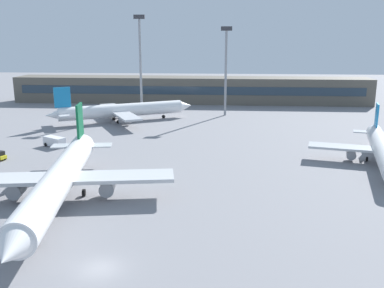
{
  "coord_description": "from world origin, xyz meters",
  "views": [
    {
      "loc": [
        12.11,
        -37.22,
        22.36
      ],
      "look_at": [
        6.18,
        40.0,
        3.0
      ],
      "focal_mm": 39.71,
      "sensor_mm": 36.0,
      "label": 1
    }
  ],
  "objects_px": {
    "floodlight_tower_west": "(226,65)",
    "floodlight_tower_east": "(140,58)",
    "airplane_far": "(123,110)",
    "service_van_white": "(54,141)",
    "airplane_mid": "(383,150)",
    "airplane_near": "(60,179)"
  },
  "relations": [
    {
      "from": "airplane_near",
      "to": "floodlight_tower_west",
      "type": "bearing_deg",
      "value": 72.34
    },
    {
      "from": "airplane_near",
      "to": "floodlight_tower_east",
      "type": "distance_m",
      "value": 74.07
    },
    {
      "from": "airplane_far",
      "to": "service_van_white",
      "type": "relative_size",
      "value": 6.84
    },
    {
      "from": "service_van_white",
      "to": "floodlight_tower_east",
      "type": "bearing_deg",
      "value": 75.82
    },
    {
      "from": "airplane_mid",
      "to": "floodlight_tower_east",
      "type": "height_order",
      "value": "floodlight_tower_east"
    },
    {
      "from": "service_van_white",
      "to": "floodlight_tower_east",
      "type": "relative_size",
      "value": 0.19
    },
    {
      "from": "airplane_far",
      "to": "floodlight_tower_west",
      "type": "xyz_separation_m",
      "value": [
        27.88,
        11.95,
        11.72
      ]
    },
    {
      "from": "airplane_near",
      "to": "floodlight_tower_east",
      "type": "xyz_separation_m",
      "value": [
        -2.67,
        72.85,
        13.12
      ]
    },
    {
      "from": "airplane_mid",
      "to": "service_van_white",
      "type": "xyz_separation_m",
      "value": [
        -64.29,
        8.8,
        -1.69
      ]
    },
    {
      "from": "airplane_mid",
      "to": "floodlight_tower_east",
      "type": "distance_m",
      "value": 75.2
    },
    {
      "from": "airplane_near",
      "to": "airplane_far",
      "type": "bearing_deg",
      "value": 94.95
    },
    {
      "from": "service_van_white",
      "to": "airplane_mid",
      "type": "bearing_deg",
      "value": -7.79
    },
    {
      "from": "airplane_mid",
      "to": "airplane_far",
      "type": "distance_m",
      "value": 67.48
    },
    {
      "from": "airplane_far",
      "to": "service_van_white",
      "type": "height_order",
      "value": "airplane_far"
    },
    {
      "from": "airplane_near",
      "to": "service_van_white",
      "type": "xyz_separation_m",
      "value": [
        -13.3,
        30.79,
        -2.32
      ]
    },
    {
      "from": "airplane_mid",
      "to": "floodlight_tower_west",
      "type": "bearing_deg",
      "value": 119.78
    },
    {
      "from": "floodlight_tower_west",
      "to": "floodlight_tower_east",
      "type": "distance_m",
      "value": 25.5
    },
    {
      "from": "airplane_near",
      "to": "floodlight_tower_west",
      "type": "height_order",
      "value": "floodlight_tower_west"
    },
    {
      "from": "floodlight_tower_west",
      "to": "floodlight_tower_east",
      "type": "relative_size",
      "value": 0.88
    },
    {
      "from": "airplane_far",
      "to": "floodlight_tower_east",
      "type": "relative_size",
      "value": 1.29
    },
    {
      "from": "airplane_near",
      "to": "floodlight_tower_east",
      "type": "height_order",
      "value": "floodlight_tower_east"
    },
    {
      "from": "floodlight_tower_east",
      "to": "airplane_mid",
      "type": "bearing_deg",
      "value": -43.46
    }
  ]
}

